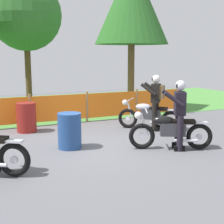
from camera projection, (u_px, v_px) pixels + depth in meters
name	position (u px, v px, depth m)	size (l,w,h in m)	color
ground	(91.00, 146.00, 8.28)	(24.00, 24.00, 0.02)	#5B5B60
grass_verge	(36.00, 107.00, 14.43)	(24.00, 7.82, 0.01)	#4C8C3D
barrier_fence	(60.00, 108.00, 10.83)	(9.74, 0.08, 1.05)	#997547
tree_near_left	(26.00, 15.00, 14.80)	(3.25, 3.25, 5.69)	brown
tree_near_right	(132.00, 2.00, 13.29)	(3.05, 3.05, 6.10)	brown
motorcycle_trailing	(170.00, 130.00, 7.94)	(1.88, 1.04, 0.96)	black
motorcycle_third	(149.00, 115.00, 10.05)	(1.53, 1.41, 0.93)	black
rider_trailing	(179.00, 112.00, 7.86)	(0.71, 0.70, 1.69)	black
rider_third	(156.00, 99.00, 9.90)	(0.77, 0.76, 1.69)	black
oil_drum	(26.00, 117.00, 9.75)	(0.58, 0.58, 0.88)	maroon
spare_drum	(70.00, 131.00, 8.04)	(0.58, 0.58, 0.88)	navy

